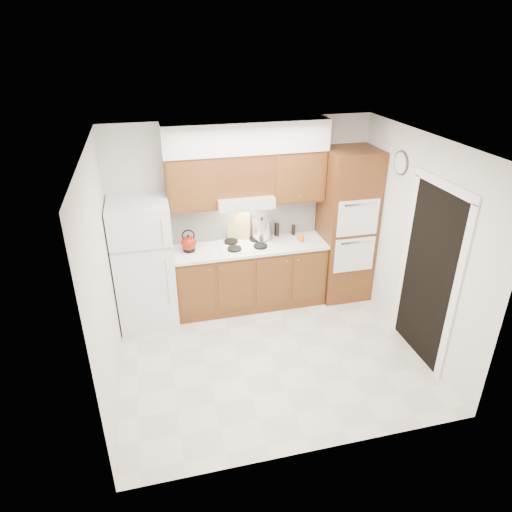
{
  "coord_description": "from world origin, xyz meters",
  "views": [
    {
      "loc": [
        -1.25,
        -4.35,
        3.62
      ],
      "look_at": [
        -0.07,
        0.45,
        1.15
      ],
      "focal_mm": 32.0,
      "sensor_mm": 36.0,
      "label": 1
    }
  ],
  "objects": [
    {
      "name": "orange_far",
      "position": [
        0.77,
        1.21,
        0.98
      ],
      "size": [
        0.1,
        0.1,
        0.09
      ],
      "primitive_type": "sphere",
      "rotation": [
        0.0,
        0.0,
        -0.09
      ],
      "color": "orange",
      "rests_on": "countertop"
    },
    {
      "name": "condiment_a",
      "position": [
        0.36,
        1.36,
        1.03
      ],
      "size": [
        0.05,
        0.05,
        0.18
      ],
      "primitive_type": "cylinder",
      "rotation": [
        0.0,
        0.0,
        -0.08
      ],
      "color": "black",
      "rests_on": "countertop"
    },
    {
      "name": "upper_cab_over_hood",
      "position": [
        -0.02,
        1.33,
        1.92
      ],
      "size": [
        0.75,
        0.33,
        0.55
      ],
      "primitive_type": "cube",
      "color": "brown",
      "rests_on": "range_hood"
    },
    {
      "name": "doorway",
      "position": [
        1.79,
        -0.35,
        1.05
      ],
      "size": [
        0.02,
        0.9,
        2.1
      ],
      "primitive_type": "cube",
      "color": "black",
      "rests_on": "floor"
    },
    {
      "name": "range_hood",
      "position": [
        -0.02,
        1.27,
        1.57
      ],
      "size": [
        0.75,
        0.45,
        0.15
      ],
      "primitive_type": "cube",
      "color": "silver",
      "rests_on": "wall_back"
    },
    {
      "name": "wall_left",
      "position": [
        -1.8,
        0.0,
        1.3
      ],
      "size": [
        0.02,
        3.0,
        2.6
      ],
      "primitive_type": "cube",
      "color": "silver",
      "rests_on": "floor"
    },
    {
      "name": "ceiling",
      "position": [
        0.0,
        0.0,
        2.6
      ],
      "size": [
        3.6,
        3.6,
        0.0
      ],
      "primitive_type": "plane",
      "color": "white",
      "rests_on": "wall_back"
    },
    {
      "name": "soffit",
      "position": [
        0.03,
        1.32,
        2.4
      ],
      "size": [
        2.13,
        0.36,
        0.4
      ],
      "primitive_type": "cube",
      "color": "silver",
      "rests_on": "wall_back"
    },
    {
      "name": "cooktop",
      "position": [
        -0.02,
        1.21,
        0.95
      ],
      "size": [
        0.74,
        0.5,
        0.01
      ],
      "primitive_type": "cube",
      "color": "white",
      "rests_on": "countertop"
    },
    {
      "name": "orange_near",
      "position": [
        0.76,
        1.15,
        0.98
      ],
      "size": [
        0.09,
        0.09,
        0.07
      ],
      "primitive_type": "sphere",
      "rotation": [
        0.0,
        0.0,
        0.34
      ],
      "color": "#FF640D",
      "rests_on": "countertop"
    },
    {
      "name": "upper_cab_left",
      "position": [
        -0.71,
        1.33,
        1.85
      ],
      "size": [
        0.63,
        0.33,
        0.7
      ],
      "primitive_type": "cube",
      "color": "brown",
      "rests_on": "wall_back"
    },
    {
      "name": "upper_cab_right",
      "position": [
        0.72,
        1.33,
        1.85
      ],
      "size": [
        0.73,
        0.33,
        0.7
      ],
      "primitive_type": "cube",
      "color": "brown",
      "rests_on": "wall_back"
    },
    {
      "name": "floor",
      "position": [
        0.0,
        0.0,
        0.0
      ],
      "size": [
        3.6,
        3.6,
        0.0
      ],
      "primitive_type": "plane",
      "color": "beige",
      "rests_on": "ground"
    },
    {
      "name": "fridge",
      "position": [
        -1.41,
        1.14,
        0.86
      ],
      "size": [
        0.75,
        0.72,
        1.72
      ],
      "primitive_type": "cube",
      "color": "white",
      "rests_on": "floor"
    },
    {
      "name": "wall_right",
      "position": [
        1.8,
        0.0,
        1.3
      ],
      "size": [
        0.02,
        3.0,
        2.6
      ],
      "primitive_type": "cube",
      "color": "silver",
      "rests_on": "floor"
    },
    {
      "name": "backsplash",
      "position": [
        0.02,
        1.49,
        1.22
      ],
      "size": [
        2.11,
        0.03,
        0.56
      ],
      "primitive_type": "cube",
      "color": "white",
      "rests_on": "countertop"
    },
    {
      "name": "oven_cabinet",
      "position": [
        1.44,
        1.18,
        1.1
      ],
      "size": [
        0.7,
        0.65,
        2.2
      ],
      "primitive_type": "cube",
      "color": "brown",
      "rests_on": "floor"
    },
    {
      "name": "cutting_board",
      "position": [
        -0.07,
        1.44,
        1.14
      ],
      "size": [
        0.34,
        0.18,
        0.42
      ],
      "primitive_type": "cube",
      "rotation": [
        -0.21,
        0.0,
        -0.24
      ],
      "color": "tan",
      "rests_on": "countertop"
    },
    {
      "name": "base_cabinets",
      "position": [
        0.02,
        1.2,
        0.45
      ],
      "size": [
        2.11,
        0.6,
        0.9
      ],
      "primitive_type": "cube",
      "color": "brown",
      "rests_on": "floor"
    },
    {
      "name": "stock_pot",
      "position": [
        0.24,
        1.34,
        1.11
      ],
      "size": [
        0.33,
        0.33,
        0.27
      ],
      "primitive_type": "cylinder",
      "rotation": [
        0.0,
        0.0,
        0.33
      ],
      "color": "silver",
      "rests_on": "cooktop"
    },
    {
      "name": "condiment_c",
      "position": [
        0.73,
        1.4,
        1.02
      ],
      "size": [
        0.06,
        0.06,
        0.15
      ],
      "primitive_type": "cylinder",
      "rotation": [
        0.0,
        0.0,
        0.21
      ],
      "color": "black",
      "rests_on": "countertop"
    },
    {
      "name": "wall_back",
      "position": [
        0.0,
        1.5,
        1.3
      ],
      "size": [
        3.6,
        0.02,
        2.6
      ],
      "primitive_type": "cube",
      "color": "silver",
      "rests_on": "floor"
    },
    {
      "name": "wall_clock",
      "position": [
        1.79,
        0.55,
        2.15
      ],
      "size": [
        0.02,
        0.3,
        0.3
      ],
      "primitive_type": "cylinder",
      "rotation": [
        0.0,
        1.57,
        0.0
      ],
      "color": "#3F3833",
      "rests_on": "wall_right"
    },
    {
      "name": "condiment_b",
      "position": [
        0.49,
        1.42,
        1.04
      ],
      "size": [
        0.08,
        0.08,
        0.19
      ],
      "primitive_type": "cylinder",
      "rotation": [
        0.0,
        0.0,
        -0.33
      ],
      "color": "black",
      "rests_on": "countertop"
    },
    {
      "name": "countertop",
      "position": [
        0.03,
        1.19,
        0.92
      ],
      "size": [
        2.13,
        0.62,
        0.04
      ],
      "primitive_type": "cube",
      "color": "white",
      "rests_on": "base_cabinets"
    },
    {
      "name": "kettle",
      "position": [
        -0.8,
        1.22,
        1.05
      ],
      "size": [
        0.27,
        0.27,
        0.21
      ],
      "primitive_type": "sphere",
      "rotation": [
        0.0,
        0.0,
        0.36
      ],
      "color": "maroon",
      "rests_on": "countertop"
    }
  ]
}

